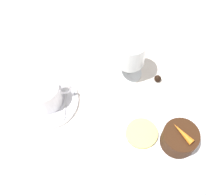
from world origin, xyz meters
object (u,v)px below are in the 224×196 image
at_px(wine_glass, 130,54).
at_px(dessert_cake, 179,138).
at_px(coffee_cup, 45,94).
at_px(dinner_plate, 163,146).

xyz_separation_m(wine_glass, dessert_cake, (0.05, -0.22, -0.04)).
bearing_deg(coffee_cup, dessert_cake, -34.59).
xyz_separation_m(dinner_plate, wine_glass, (-0.02, 0.22, 0.07)).
bearing_deg(wine_glass, dessert_cake, -77.57).
xyz_separation_m(dinner_plate, dessert_cake, (0.03, -0.00, 0.03)).
relative_size(coffee_cup, wine_glass, 0.84).
height_order(dinner_plate, dessert_cake, dessert_cake).
xyz_separation_m(coffee_cup, wine_glass, (0.22, 0.03, 0.04)).
bearing_deg(coffee_cup, wine_glass, 8.69).
xyz_separation_m(coffee_cup, dessert_cake, (0.27, -0.18, -0.01)).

